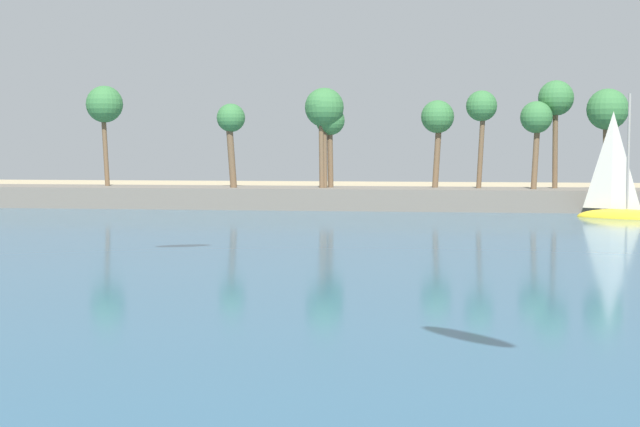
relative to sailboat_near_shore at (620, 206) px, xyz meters
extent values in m
cube|color=#33607F|center=(-17.33, -4.56, -0.89)|extent=(220.00, 103.61, 0.06)
cube|color=slate|center=(-17.33, 7.24, -0.02)|extent=(92.48, 6.00, 1.80)
cylinder|color=brown|center=(-9.61, 7.61, 4.20)|extent=(0.69, 0.72, 6.67)
sphere|color=#38753D|center=(-9.61, 7.61, 7.52)|extent=(2.49, 2.49, 2.49)
cylinder|color=brown|center=(-21.88, 7.41, 3.63)|extent=(0.56, 0.51, 5.52)
sphere|color=#38753D|center=(-21.88, 7.41, 6.39)|extent=(2.41, 2.41, 2.41)
cylinder|color=brown|center=(-22.51, 6.68, 4.25)|extent=(0.50, 0.52, 6.75)
sphere|color=#38753D|center=(-22.51, 6.68, 7.62)|extent=(2.62, 2.62, 2.62)
cylinder|color=brown|center=(-3.70, 8.14, 4.51)|extent=(0.54, 0.79, 7.28)
sphere|color=#38753D|center=(-3.70, 8.14, 8.14)|extent=(2.84, 2.84, 2.84)
cylinder|color=brown|center=(-22.31, 6.93, 4.16)|extent=(0.53, 0.65, 6.57)
sphere|color=#38753D|center=(-22.31, 6.93, 7.44)|extent=(3.21, 3.21, 3.21)
cylinder|color=brown|center=(0.08, 6.65, 4.02)|extent=(0.73, 0.58, 6.30)
sphere|color=#38753D|center=(0.08, 6.65, 7.16)|extent=(3.24, 3.24, 3.24)
cylinder|color=brown|center=(-13.13, 8.50, 3.79)|extent=(0.80, 0.52, 5.84)
sphere|color=#38753D|center=(-13.13, 8.50, 6.70)|extent=(2.71, 2.71, 2.71)
cylinder|color=brown|center=(-29.88, 5.93, 3.74)|extent=(0.86, 0.85, 5.76)
sphere|color=#38753D|center=(-29.88, 5.93, 6.59)|extent=(2.32, 2.32, 2.32)
cylinder|color=brown|center=(-41.35, 7.88, 4.36)|extent=(0.69, 0.44, 6.98)
sphere|color=#38753D|center=(-41.35, 7.88, 7.85)|extent=(3.13, 3.13, 3.13)
cylinder|color=brown|center=(-5.35, 6.86, 3.73)|extent=(0.72, 0.60, 5.72)
sphere|color=#38753D|center=(-5.35, 6.86, 6.58)|extent=(2.54, 2.54, 2.54)
ellipsoid|color=yellow|center=(0.13, -0.06, -0.86)|extent=(6.78, 4.67, 1.32)
cylinder|color=gray|center=(0.43, -0.21, 3.91)|extent=(0.20, 0.20, 8.23)
pyramid|color=silver|center=(-0.58, 0.28, 3.29)|extent=(2.74, 1.48, 6.99)
camera|label=1|loc=(-12.72, -68.64, 4.43)|focal=52.14mm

